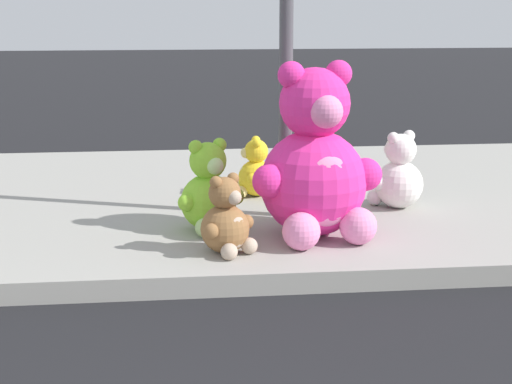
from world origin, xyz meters
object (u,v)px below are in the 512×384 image
plush_pink_large (315,168)px  plush_lime (210,194)px  sign_pole (287,3)px  plush_yellow (254,172)px  plush_white (398,177)px  plush_brown (227,222)px

plush_pink_large → plush_lime: (-0.77, 0.23, -0.24)m
sign_pole → plush_yellow: 1.64m
plush_yellow → plush_lime: (-0.45, -1.04, 0.07)m
plush_white → plush_brown: plush_white is taller
plush_lime → sign_pole: bearing=29.3°
plush_yellow → plush_brown: size_ratio=0.96×
plush_brown → plush_lime: (-0.09, 0.58, 0.06)m
plush_brown → plush_lime: plush_lime is taller
plush_pink_large → plush_yellow: bearing=104.0°
plush_white → plush_lime: 1.70m
plush_pink_large → plush_lime: 0.84m
plush_white → sign_pole: bearing=-170.9°
plush_yellow → plush_brown: bearing=-102.7°
plush_pink_large → plush_brown: size_ratio=2.32×
plush_pink_large → plush_white: (0.85, 0.75, -0.26)m
plush_white → plush_lime: plush_lime is taller
plush_pink_large → plush_brown: (-0.68, -0.34, -0.30)m
sign_pole → plush_brown: sign_pole is taller
plush_yellow → plush_white: 1.28m
sign_pole → plush_white: (0.99, 0.16, -1.43)m
sign_pole → plush_lime: bearing=-150.7°
sign_pole → plush_yellow: (-0.18, 0.69, -1.48)m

